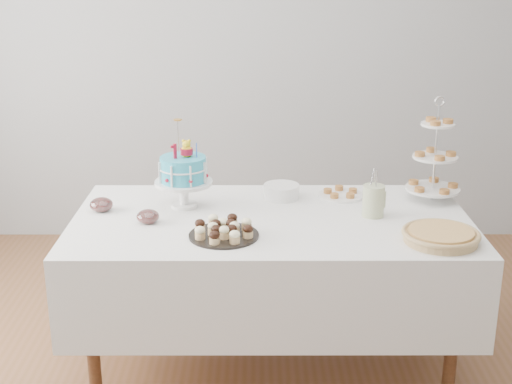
{
  "coord_description": "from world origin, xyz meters",
  "views": [
    {
      "loc": [
        -0.08,
        -2.93,
        1.98
      ],
      "look_at": [
        -0.07,
        0.3,
        0.9
      ],
      "focal_mm": 50.0,
      "sensor_mm": 36.0,
      "label": 1
    }
  ],
  "objects_px": {
    "utensil_pitcher": "(373,200)",
    "birthday_cake": "(184,184)",
    "table": "(271,261)",
    "jam_bowl_b": "(101,205)",
    "pastry_plate": "(341,194)",
    "tiered_stand": "(435,158)",
    "pie": "(441,235)",
    "plate_stack": "(281,191)",
    "jam_bowl_a": "(148,217)",
    "cupcake_tray": "(224,229)"
  },
  "relations": [
    {
      "from": "birthday_cake",
      "to": "jam_bowl_a",
      "type": "bearing_deg",
      "value": -146.73
    },
    {
      "from": "table",
      "to": "jam_bowl_a",
      "type": "bearing_deg",
      "value": -173.59
    },
    {
      "from": "plate_stack",
      "to": "jam_bowl_b",
      "type": "height_order",
      "value": "plate_stack"
    },
    {
      "from": "birthday_cake",
      "to": "pie",
      "type": "distance_m",
      "value": 1.27
    },
    {
      "from": "birthday_cake",
      "to": "cupcake_tray",
      "type": "distance_m",
      "value": 0.46
    },
    {
      "from": "jam_bowl_a",
      "to": "cupcake_tray",
      "type": "bearing_deg",
      "value": -25.56
    },
    {
      "from": "birthday_cake",
      "to": "utensil_pitcher",
      "type": "relative_size",
      "value": 1.88
    },
    {
      "from": "pastry_plate",
      "to": "utensil_pitcher",
      "type": "distance_m",
      "value": 0.32
    },
    {
      "from": "birthday_cake",
      "to": "pastry_plate",
      "type": "xyz_separation_m",
      "value": [
        0.81,
        0.16,
        -0.11
      ]
    },
    {
      "from": "cupcake_tray",
      "to": "jam_bowl_a",
      "type": "height_order",
      "value": "cupcake_tray"
    },
    {
      "from": "pastry_plate",
      "to": "jam_bowl_b",
      "type": "distance_m",
      "value": 1.23
    },
    {
      "from": "birthday_cake",
      "to": "jam_bowl_a",
      "type": "height_order",
      "value": "birthday_cake"
    },
    {
      "from": "plate_stack",
      "to": "jam_bowl_b",
      "type": "relative_size",
      "value": 1.62
    },
    {
      "from": "utensil_pitcher",
      "to": "birthday_cake",
      "type": "bearing_deg",
      "value": -167.53
    },
    {
      "from": "utensil_pitcher",
      "to": "jam_bowl_a",
      "type": "bearing_deg",
      "value": -154.48
    },
    {
      "from": "cupcake_tray",
      "to": "pastry_plate",
      "type": "bearing_deg",
      "value": 43.34
    },
    {
      "from": "table",
      "to": "utensil_pitcher",
      "type": "relative_size",
      "value": 8.11
    },
    {
      "from": "plate_stack",
      "to": "utensil_pitcher",
      "type": "xyz_separation_m",
      "value": [
        0.44,
        -0.27,
        0.05
      ]
    },
    {
      "from": "utensil_pitcher",
      "to": "pastry_plate",
      "type": "bearing_deg",
      "value": 133.33
    },
    {
      "from": "pie",
      "to": "tiered_stand",
      "type": "distance_m",
      "value": 0.61
    },
    {
      "from": "table",
      "to": "jam_bowl_a",
      "type": "distance_m",
      "value": 0.64
    },
    {
      "from": "utensil_pitcher",
      "to": "table",
      "type": "bearing_deg",
      "value": -156.43
    },
    {
      "from": "tiered_stand",
      "to": "jam_bowl_a",
      "type": "relative_size",
      "value": 5.01
    },
    {
      "from": "plate_stack",
      "to": "utensil_pitcher",
      "type": "bearing_deg",
      "value": -31.8
    },
    {
      "from": "cupcake_tray",
      "to": "jam_bowl_a",
      "type": "relative_size",
      "value": 2.94
    },
    {
      "from": "birthday_cake",
      "to": "plate_stack",
      "type": "xyz_separation_m",
      "value": [
        0.49,
        0.13,
        -0.08
      ]
    },
    {
      "from": "birthday_cake",
      "to": "utensil_pitcher",
      "type": "xyz_separation_m",
      "value": [
        0.93,
        -0.14,
        -0.04
      ]
    },
    {
      "from": "jam_bowl_b",
      "to": "jam_bowl_a",
      "type": "bearing_deg",
      "value": -32.73
    },
    {
      "from": "tiered_stand",
      "to": "jam_bowl_a",
      "type": "bearing_deg",
      "value": -166.89
    },
    {
      "from": "tiered_stand",
      "to": "pie",
      "type": "bearing_deg",
      "value": -99.6
    },
    {
      "from": "table",
      "to": "pie",
      "type": "height_order",
      "value": "pie"
    },
    {
      "from": "plate_stack",
      "to": "jam_bowl_b",
      "type": "bearing_deg",
      "value": -167.65
    },
    {
      "from": "cupcake_tray",
      "to": "tiered_stand",
      "type": "relative_size",
      "value": 0.59
    },
    {
      "from": "cupcake_tray",
      "to": "plate_stack",
      "type": "xyz_separation_m",
      "value": [
        0.28,
        0.54,
        0.0
      ]
    },
    {
      "from": "table",
      "to": "jam_bowl_b",
      "type": "height_order",
      "value": "jam_bowl_b"
    },
    {
      "from": "pastry_plate",
      "to": "utensil_pitcher",
      "type": "xyz_separation_m",
      "value": [
        0.12,
        -0.29,
        0.07
      ]
    },
    {
      "from": "cupcake_tray",
      "to": "plate_stack",
      "type": "bearing_deg",
      "value": 62.46
    },
    {
      "from": "pastry_plate",
      "to": "table",
      "type": "bearing_deg",
      "value": -139.56
    },
    {
      "from": "plate_stack",
      "to": "pastry_plate",
      "type": "height_order",
      "value": "plate_stack"
    },
    {
      "from": "cupcake_tray",
      "to": "jam_bowl_b",
      "type": "height_order",
      "value": "cupcake_tray"
    },
    {
      "from": "birthday_cake",
      "to": "tiered_stand",
      "type": "height_order",
      "value": "tiered_stand"
    },
    {
      "from": "table",
      "to": "birthday_cake",
      "type": "relative_size",
      "value": 4.31
    },
    {
      "from": "pie",
      "to": "pastry_plate",
      "type": "height_order",
      "value": "pie"
    },
    {
      "from": "tiered_stand",
      "to": "jam_bowl_b",
      "type": "height_order",
      "value": "tiered_stand"
    },
    {
      "from": "table",
      "to": "jam_bowl_b",
      "type": "xyz_separation_m",
      "value": [
        -0.84,
        0.1,
        0.26
      ]
    },
    {
      "from": "cupcake_tray",
      "to": "pie",
      "type": "xyz_separation_m",
      "value": [
        0.96,
        -0.06,
        -0.0
      ]
    },
    {
      "from": "birthday_cake",
      "to": "tiered_stand",
      "type": "relative_size",
      "value": 0.82
    },
    {
      "from": "table",
      "to": "pastry_plate",
      "type": "xyz_separation_m",
      "value": [
        0.37,
        0.32,
        0.24
      ]
    },
    {
      "from": "tiered_stand",
      "to": "utensil_pitcher",
      "type": "bearing_deg",
      "value": -144.99
    },
    {
      "from": "cupcake_tray",
      "to": "tiered_stand",
      "type": "height_order",
      "value": "tiered_stand"
    }
  ]
}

